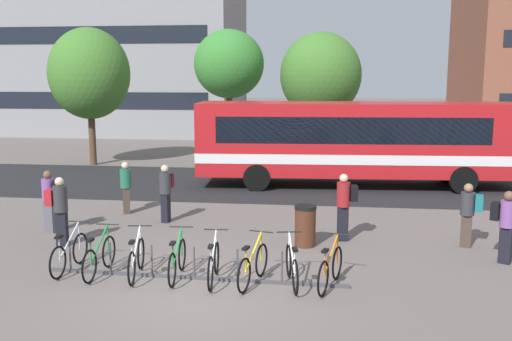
{
  "coord_description": "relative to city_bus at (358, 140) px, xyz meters",
  "views": [
    {
      "loc": [
        2.45,
        -10.52,
        4.2
      ],
      "look_at": [
        0.46,
        5.44,
        1.53
      ],
      "focal_mm": 40.18,
      "sensor_mm": 36.0,
      "label": 1
    }
  ],
  "objects": [
    {
      "name": "street_tree_2",
      "position": [
        -6.06,
        6.41,
        2.98
      ],
      "size": [
        3.46,
        3.46,
        6.47
      ],
      "color": "brown",
      "rests_on": "ground"
    },
    {
      "name": "commuter_teal_pack_0",
      "position": [
        2.32,
        -7.69,
        -0.85
      ],
      "size": [
        0.58,
        0.42,
        1.6
      ],
      "rotation": [
        0.0,
        0.0,
        2.92
      ],
      "color": "#47382D",
      "rests_on": "ground"
    },
    {
      "name": "city_bus",
      "position": [
        0.0,
        0.0,
        0.0
      ],
      "size": [
        12.14,
        3.24,
        3.2
      ],
      "rotation": [
        0.0,
        0.0,
        0.06
      ],
      "color": "red",
      "rests_on": "ground"
    },
    {
      "name": "parked_bicycle_white_2",
      "position": [
        -5.12,
        -10.77,
        -1.39
      ],
      "size": [
        0.52,
        1.71,
        0.99
      ],
      "rotation": [
        0.0,
        0.0,
        1.71
      ],
      "color": "black",
      "rests_on": "ground"
    },
    {
      "name": "commuter_maroon_pack_5",
      "position": [
        -5.77,
        -6.21,
        -0.8
      ],
      "size": [
        0.38,
        0.56,
        1.69
      ],
      "rotation": [
        0.0,
        0.0,
        4.58
      ],
      "color": "black",
      "rests_on": "ground"
    },
    {
      "name": "street_tree_1",
      "position": [
        -12.22,
        3.86,
        2.51
      ],
      "size": [
        3.75,
        3.75,
        6.41
      ],
      "color": "brown",
      "rests_on": "ground"
    },
    {
      "name": "commuter_olive_pack_3",
      "position": [
        -7.29,
        -5.32,
        -0.85
      ],
      "size": [
        0.49,
        0.6,
        1.61
      ],
      "rotation": [
        0.0,
        0.0,
        5.1
      ],
      "color": "#47382D",
      "rests_on": "ground"
    },
    {
      "name": "bike_rack",
      "position": [
        -3.88,
        -10.77,
        -1.68
      ],
      "size": [
        6.44,
        0.32,
        0.7
      ],
      "rotation": [
        0.0,
        0.0,
        -0.04
      ],
      "color": "#47474C",
      "rests_on": "ground"
    },
    {
      "name": "commuter_red_pack_4",
      "position": [
        -7.73,
        -8.84,
        -0.77
      ],
      "size": [
        0.54,
        0.36,
        1.74
      ],
      "rotation": [
        0.0,
        0.0,
        0.07
      ],
      "color": "black",
      "rests_on": "ground"
    },
    {
      "name": "parked_bicycle_orange_7",
      "position": [
        -1.06,
        -10.89,
        -1.39
      ],
      "size": [
        0.65,
        1.67,
        0.99
      ],
      "rotation": [
        0.0,
        0.0,
        1.29
      ],
      "color": "black",
      "rests_on": "ground"
    },
    {
      "name": "parked_bicycle_white_6",
      "position": [
        -1.83,
        -10.86,
        -1.39
      ],
      "size": [
        0.54,
        1.7,
        0.99
      ],
      "rotation": [
        0.0,
        0.0,
        1.76
      ],
      "color": "black",
      "rests_on": "ground"
    },
    {
      "name": "parked_bicycle_yellow_5",
      "position": [
        -2.62,
        -10.9,
        -1.39
      ],
      "size": [
        0.58,
        1.69,
        0.99
      ],
      "rotation": [
        0.0,
        0.0,
        1.34
      ],
      "color": "black",
      "rests_on": "ground"
    },
    {
      "name": "street_tree_0",
      "position": [
        -1.55,
        6.84,
        2.45
      ],
      "size": [
        4.01,
        4.01,
        6.33
      ],
      "color": "brown",
      "rests_on": "ground"
    },
    {
      "name": "commuter_black_pack_2",
      "position": [
        -0.7,
        -7.51,
        -0.77
      ],
      "size": [
        0.56,
        0.39,
        1.75
      ],
      "rotation": [
        0.0,
        0.0,
        3.3
      ],
      "color": "black",
      "rests_on": "ground"
    },
    {
      "name": "parked_bicycle_green_3",
      "position": [
        -4.24,
        -10.75,
        -1.39
      ],
      "size": [
        0.52,
        1.72,
        0.99
      ],
      "rotation": [
        0.0,
        0.0,
        1.63
      ],
      "color": "black",
      "rests_on": "ground"
    },
    {
      "name": "trash_bin",
      "position": [
        -1.67,
        -8.1,
        -1.26
      ],
      "size": [
        0.55,
        0.55,
        1.03
      ],
      "color": "#4C2819",
      "rests_on": "ground"
    },
    {
      "name": "parked_bicycle_green_1",
      "position": [
        -5.94,
        -10.74,
        -1.39
      ],
      "size": [
        0.52,
        1.72,
        0.99
      ],
      "rotation": [
        0.0,
        0.0,
        1.55
      ],
      "color": "black",
      "rests_on": "ground"
    },
    {
      "name": "bus_lane_asphalt",
      "position": [
        -3.63,
        -0.0,
        -1.77
      ],
      "size": [
        80.0,
        7.2,
        0.01
      ],
      "primitive_type": "cube",
      "color": "#232326",
      "rests_on": "ground"
    },
    {
      "name": "parked_bicycle_silver_4",
      "position": [
        -3.44,
        -10.87,
        -1.39
      ],
      "size": [
        0.52,
        1.72,
        0.99
      ],
      "rotation": [
        0.0,
        0.0,
        1.64
      ],
      "color": "black",
      "rests_on": "ground"
    },
    {
      "name": "parked_bicycle_silver_0",
      "position": [
        -6.69,
        -10.59,
        -1.39
      ],
      "size": [
        0.52,
        1.72,
        0.99
      ],
      "rotation": [
        0.0,
        0.0,
        1.53
      ],
      "color": "black",
      "rests_on": "ground"
    },
    {
      "name": "commuter_black_pack_6",
      "position": [
        -8.55,
        -7.7,
        -0.8
      ],
      "size": [
        0.55,
        0.37,
        1.7
      ],
      "rotation": [
        0.0,
        0.0,
        3.05
      ],
      "color": "#565660",
      "rests_on": "ground"
    },
    {
      "name": "ground",
      "position": [
        -3.63,
        -11.44,
        -1.78
      ],
      "size": [
        200.0,
        200.0,
        0.0
      ],
      "primitive_type": "plane",
      "color": "#6B605B"
    },
    {
      "name": "commuter_black_pack_1",
      "position": [
        2.85,
        -8.86,
        -0.81
      ],
      "size": [
        0.61,
        0.52,
        1.67
      ],
      "rotation": [
        0.0,
        0.0,
        5.78
      ],
      "color": "black",
      "rests_on": "ground"
    }
  ]
}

